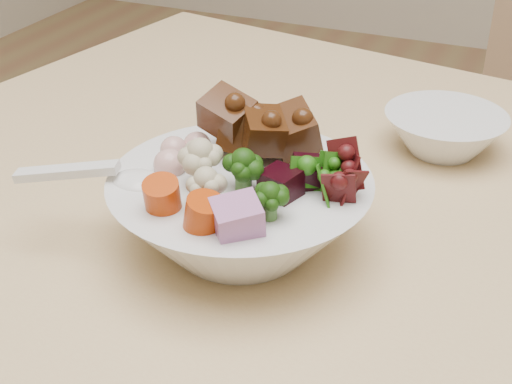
% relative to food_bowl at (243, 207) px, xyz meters
% --- Properties ---
extents(food_bowl, '(0.24, 0.24, 0.13)m').
position_rel_food_bowl_xyz_m(food_bowl, '(0.00, 0.00, 0.00)').
color(food_bowl, silver).
rests_on(food_bowl, dining_table).
extents(soup_spoon, '(0.14, 0.07, 0.03)m').
position_rel_food_bowl_xyz_m(soup_spoon, '(-0.10, -0.05, 0.03)').
color(soup_spoon, silver).
rests_on(soup_spoon, food_bowl).
extents(side_bowl, '(0.14, 0.14, 0.05)m').
position_rel_food_bowl_xyz_m(side_bowl, '(0.14, 0.27, -0.02)').
color(side_bowl, silver).
rests_on(side_bowl, dining_table).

